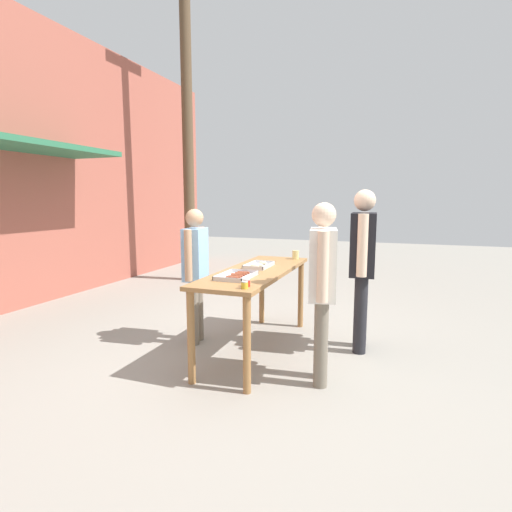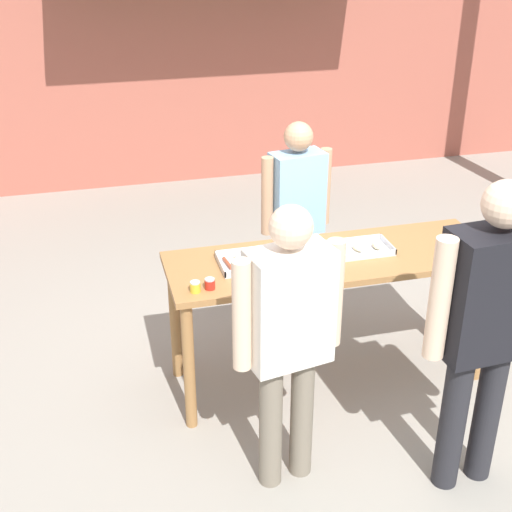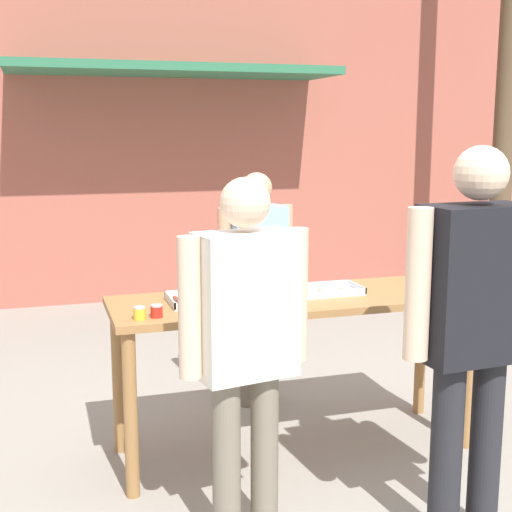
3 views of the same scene
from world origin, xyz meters
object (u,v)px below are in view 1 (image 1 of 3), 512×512
Objects in this scene: person_server_behind_table at (195,264)px; food_tray_buns at (259,266)px; condiment_jar_ketchup at (247,283)px; beer_cup at (296,255)px; person_customer_with_cup at (363,257)px; person_customer_holding_hotdog at (322,278)px; utility_pole at (187,106)px; condiment_jar_mustard at (245,285)px; food_tray_sausages at (236,276)px.

food_tray_buns is at bearing -86.08° from person_server_behind_table.
beer_cup is (1.71, -0.00, 0.02)m from condiment_jar_ketchup.
beer_cup is 1.00m from person_customer_with_cup.
person_server_behind_table is 1.65m from person_customer_holding_hotdog.
condiment_jar_ketchup is 1.51m from person_customer_with_cup.
person_server_behind_table is 1.87m from person_customer_with_cup.
person_customer_holding_hotdog is 5.67m from utility_pole.
utility_pole is at bearing 35.04° from condiment_jar_ketchup.
condiment_jar_mustard is 1.58m from person_customer_with_cup.
person_customer_with_cup is 5.24m from utility_pole.
person_server_behind_table is 0.88× the size of person_customer_with_cup.
utility_pole reaches higher than beer_cup.
condiment_jar_mustard is 0.04× the size of person_customer_holding_hotdog.
person_server_behind_table is (-0.89, 0.95, -0.03)m from beer_cup.
beer_cup is at bearing -18.40° from food_tray_buns.
utility_pole is (4.12, 2.84, 2.54)m from condiment_jar_mustard.
person_customer_holding_hotdog is at bearing -93.43° from food_tray_sausages.
condiment_jar_mustard is at bearing -68.90° from person_customer_holding_hotdog.
condiment_jar_mustard is 1.79m from beer_cup.
beer_cup is 1.31m from person_server_behind_table.
condiment_jar_mustard is 1.00× the size of condiment_jar_ketchup.
beer_cup is (1.37, -0.24, 0.04)m from food_tray_sausages.
condiment_jar_ketchup is 5.54m from utility_pole.
person_server_behind_table is (0.81, 0.95, -0.01)m from condiment_jar_ketchup.
food_tray_buns is 6.69× the size of condiment_jar_ketchup.
person_server_behind_table is at bearing -80.59° from person_customer_with_cup.
beer_cup is 0.06× the size of person_customer_with_cup.
beer_cup reaches higher than condiment_jar_ketchup.
person_customer_with_cup is (0.90, -1.11, 0.13)m from food_tray_sausages.
person_server_behind_table reaches higher than food_tray_buns.
food_tray_buns is 0.28× the size of person_server_behind_table.
person_customer_with_cup is at bearing -35.40° from condiment_jar_ketchup.
food_tray_sausages is at bearing -145.02° from utility_pole.
food_tray_sausages is at bearing -133.53° from person_server_behind_table.
beer_cup reaches higher than condiment_jar_mustard.
beer_cup is 0.07× the size of person_server_behind_table.
food_tray_buns is 3.87× the size of beer_cup.
person_customer_holding_hotdog is at bearing -137.46° from utility_pole.
condiment_jar_mustard is 0.09m from condiment_jar_ketchup.
utility_pole is (4.03, 2.83, 2.54)m from condiment_jar_ketchup.
person_customer_with_cup is at bearing -77.52° from food_tray_buns.
beer_cup is at bearing -122.24° from person_customer_with_cup.
beer_cup is (1.79, 0.01, 0.02)m from condiment_jar_mustard.
person_customer_with_cup is (1.32, -0.86, 0.11)m from condiment_jar_mustard.
food_tray_sausages is at bearing 35.63° from condiment_jar_ketchup.
utility_pole is at bearing 40.33° from food_tray_buns.
person_customer_with_cup is (0.25, -1.11, 0.12)m from food_tray_buns.
food_tray_buns is (0.65, 0.00, 0.00)m from food_tray_sausages.
food_tray_sausages is 0.26× the size of person_customer_with_cup.
food_tray_buns is at bearing 13.64° from condiment_jar_ketchup.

